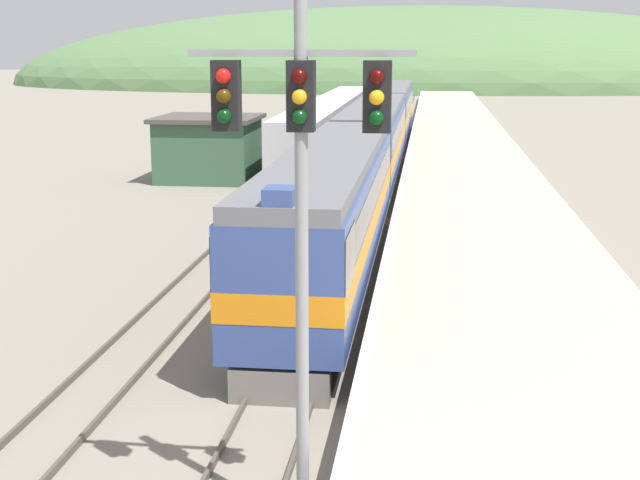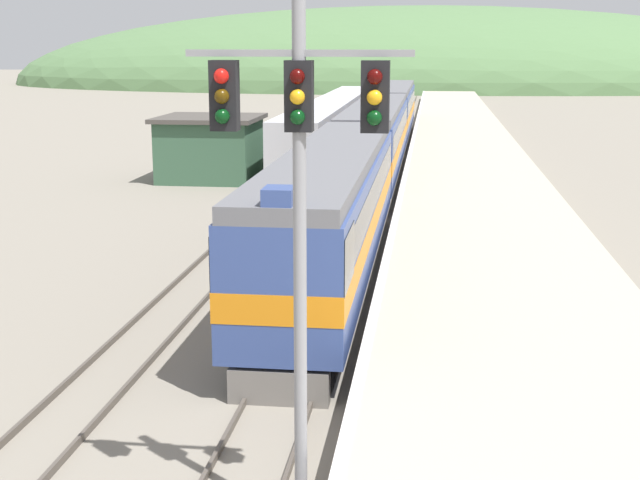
{
  "view_description": "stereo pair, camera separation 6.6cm",
  "coord_description": "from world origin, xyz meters",
  "px_view_note": "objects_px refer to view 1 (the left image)",
  "views": [
    {
      "loc": [
        3.05,
        -5.93,
        7.58
      ],
      "look_at": [
        0.27,
        16.72,
        2.53
      ],
      "focal_mm": 50.0,
      "sensor_mm": 36.0,
      "label": 1
    },
    {
      "loc": [
        3.12,
        -5.92,
        7.58
      ],
      "look_at": [
        0.27,
        16.72,
        2.53
      ],
      "focal_mm": 50.0,
      "sensor_mm": 36.0,
      "label": 2
    }
  ],
  "objects_px": {
    "signal_mast_main": "(301,171)",
    "carriage_second": "(374,139)",
    "siding_train": "(332,122)",
    "carriage_third": "(392,110)",
    "express_train_lead_car": "(330,212)"
  },
  "relations": [
    {
      "from": "carriage_second",
      "to": "siding_train",
      "type": "distance_m",
      "value": 17.23
    },
    {
      "from": "express_train_lead_car",
      "to": "carriage_third",
      "type": "relative_size",
      "value": 0.95
    },
    {
      "from": "express_train_lead_car",
      "to": "carriage_second",
      "type": "height_order",
      "value": "express_train_lead_car"
    },
    {
      "from": "carriage_second",
      "to": "signal_mast_main",
      "type": "xyz_separation_m",
      "value": [
        1.2,
        -36.91,
        3.41
      ]
    },
    {
      "from": "carriage_second",
      "to": "carriage_third",
      "type": "relative_size",
      "value": 1.0
    },
    {
      "from": "express_train_lead_car",
      "to": "carriage_third",
      "type": "height_order",
      "value": "express_train_lead_car"
    },
    {
      "from": "carriage_third",
      "to": "express_train_lead_car",
      "type": "bearing_deg",
      "value": -90.0
    },
    {
      "from": "express_train_lead_car",
      "to": "signal_mast_main",
      "type": "distance_m",
      "value": 15.15
    },
    {
      "from": "signal_mast_main",
      "to": "express_train_lead_car",
      "type": "bearing_deg",
      "value": 94.65
    },
    {
      "from": "express_train_lead_car",
      "to": "siding_train",
      "type": "xyz_separation_m",
      "value": [
        -4.22,
        38.89,
        -0.52
      ]
    },
    {
      "from": "carriage_second",
      "to": "carriage_third",
      "type": "bearing_deg",
      "value": 90.0
    },
    {
      "from": "express_train_lead_car",
      "to": "signal_mast_main",
      "type": "height_order",
      "value": "signal_mast_main"
    },
    {
      "from": "signal_mast_main",
      "to": "carriage_second",
      "type": "bearing_deg",
      "value": 91.86
    },
    {
      "from": "carriage_second",
      "to": "siding_train",
      "type": "height_order",
      "value": "carriage_second"
    },
    {
      "from": "siding_train",
      "to": "signal_mast_main",
      "type": "bearing_deg",
      "value": -84.23
    }
  ]
}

